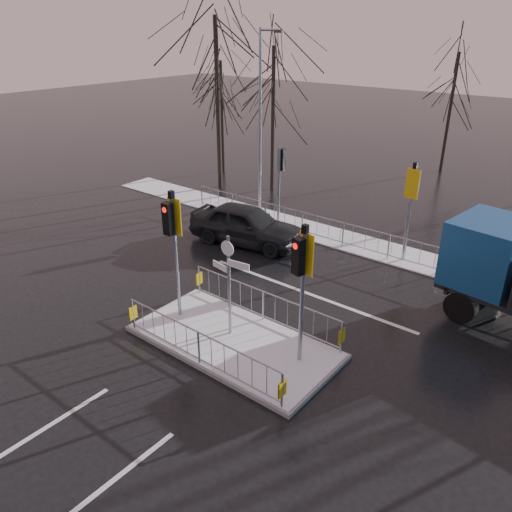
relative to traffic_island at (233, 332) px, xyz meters
The scene contains 11 objects.
ground 0.39m from the traffic_island, 42.90° to the right, with size 120.00×120.00×0.00m, color black.
snow_verge 8.60m from the traffic_island, 89.92° to the left, with size 30.00×2.00×0.04m, color white.
lane_markings 0.52m from the traffic_island, 88.07° to the right, with size 8.00×11.38×0.01m.
traffic_island is the anchor object (origin of this frame).
far_kerb_fixtures 8.11m from the traffic_island, 87.84° to the left, with size 18.00×0.65×3.83m.
car_far_lane 7.26m from the traffic_island, 126.55° to the left, with size 1.94×4.82×1.64m, color black.
tree_near_a 16.23m from the traffic_island, 133.66° to the left, with size 4.75×4.75×8.97m.
tree_near_b 15.57m from the traffic_island, 122.60° to the left, with size 4.00×4.00×7.55m.
tree_near_c 18.84m from the traffic_island, 132.79° to the left, with size 3.50×3.50×6.61m.
tree_far_a 22.52m from the traffic_island, 95.17° to the left, with size 3.75×3.75×7.08m.
street_lamp_left 12.17m from the traffic_island, 124.07° to the left, with size 1.25×0.18×8.20m.
Camera 1 is at (7.93, -8.93, 8.39)m, focal length 35.00 mm.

